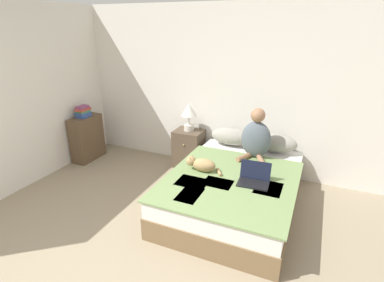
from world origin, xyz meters
name	(u,v)px	position (x,y,z in m)	size (l,w,h in m)	color
wall_back	(217,90)	(0.00, 3.30, 1.27)	(5.57, 0.05, 2.55)	silver
wall_side	(20,99)	(-2.31, 1.64, 1.27)	(0.05, 4.27, 2.55)	silver
bed	(234,190)	(0.67, 2.17, 0.25)	(1.53, 2.12, 0.50)	brown
pillow_near	(231,136)	(0.33, 3.06, 0.63)	(0.62, 0.30, 0.26)	gray
pillow_far	(275,143)	(1.00, 3.06, 0.63)	(0.62, 0.30, 0.26)	gray
person_sitting	(256,137)	(0.78, 2.74, 0.79)	(0.41, 0.40, 0.70)	slate
cat_tabby	(201,164)	(0.25, 2.04, 0.59)	(0.50, 0.19, 0.19)	tan
laptop_open	(254,179)	(0.94, 2.00, 0.55)	(0.37, 0.29, 0.24)	black
nightstand	(189,148)	(-0.38, 3.04, 0.31)	(0.46, 0.40, 0.63)	brown
table_lamp	(189,113)	(-0.38, 3.06, 0.92)	(0.24, 0.24, 0.45)	beige
bookshelf	(87,138)	(-2.12, 2.58, 0.39)	(0.27, 0.58, 0.77)	brown
book_stack_top	(83,112)	(-2.12, 2.58, 0.86)	(0.20, 0.24, 0.19)	#334C8E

